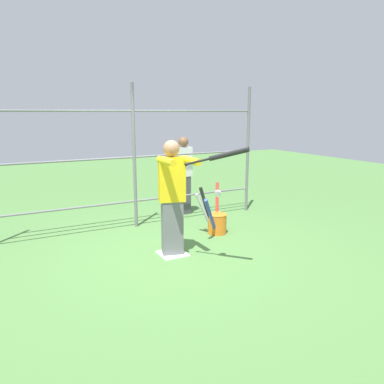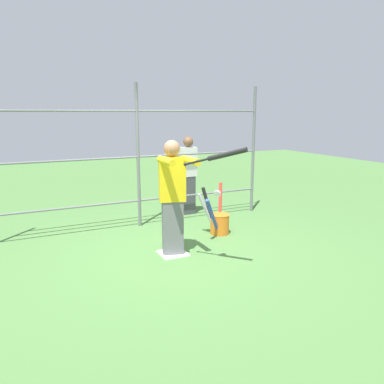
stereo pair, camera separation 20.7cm
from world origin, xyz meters
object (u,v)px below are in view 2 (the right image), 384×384
Objects in this scene: softball_in_flight at (217,194)px; bystander_behind_fence at (188,174)px; baseball_bat_swinging at (222,156)px; bat_bucket at (218,221)px; batter at (173,194)px.

bystander_behind_fence reaches higher than softball_in_flight.
baseball_bat_swinging reaches higher than bystander_behind_fence.
bystander_behind_fence is at bearing -93.93° from bat_bucket.
baseball_bat_swinging reaches higher than bat_bucket.
baseball_bat_swinging is 0.88× the size of bat_bucket.
batter is 2.01× the size of bat_bucket.
softball_in_flight is at bearing 59.38° from bat_bucket.
baseball_bat_swinging is at bearing 61.25° from bat_bucket.
softball_in_flight is at bearing 73.18° from bystander_behind_fence.
bystander_behind_fence is (-0.88, -2.87, -0.73)m from baseball_bat_swinging.
softball_in_flight is at bearing -109.87° from baseball_bat_swinging.
bat_bucket is at bearing -118.75° from baseball_bat_swinging.
baseball_bat_swinging is 3.09m from bystander_behind_fence.
softball_in_flight is 1.56m from bat_bucket.
softball_in_flight is (-0.40, 0.60, 0.09)m from batter.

